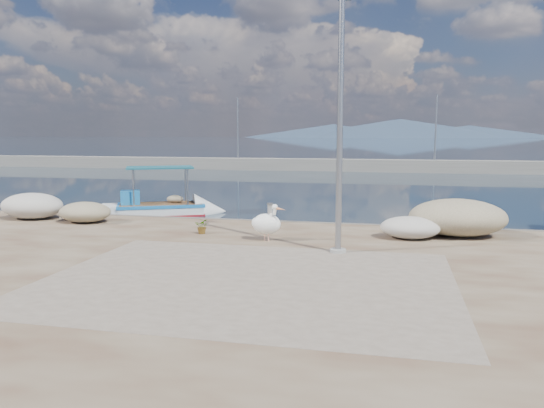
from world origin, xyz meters
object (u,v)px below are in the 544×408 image
(pelican, at_px, (267,223))
(bollard_near, at_px, (270,212))
(boat_left, at_px, (160,211))
(lamp_post, at_px, (340,131))

(pelican, bearing_deg, bollard_near, 125.58)
(boat_left, xyz_separation_m, lamp_post, (9.08, -8.24, 3.59))
(lamp_post, bearing_deg, boat_left, 137.79)
(pelican, distance_m, bollard_near, 3.25)
(boat_left, xyz_separation_m, bollard_near, (6.17, -3.95, 0.70))
(lamp_post, xyz_separation_m, bollard_near, (-2.91, 4.29, -2.90))
(boat_left, distance_m, bollard_near, 7.36)
(lamp_post, bearing_deg, pelican, 153.99)
(lamp_post, relative_size, bollard_near, 9.48)
(boat_left, bearing_deg, bollard_near, -58.96)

